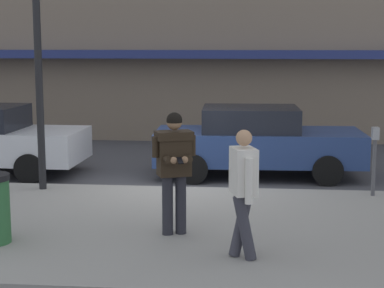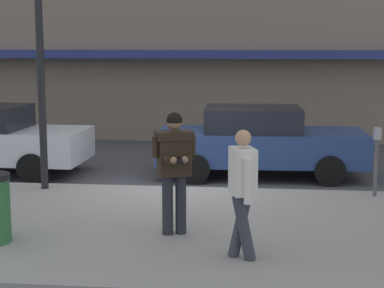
% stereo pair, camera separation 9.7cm
% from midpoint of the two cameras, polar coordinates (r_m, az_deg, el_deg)
% --- Properties ---
extents(ground_plane, '(80.00, 80.00, 0.00)m').
position_cam_midpoint_polar(ground_plane, '(12.83, -1.42, -4.21)').
color(ground_plane, '#3D3D42').
extents(sidewalk, '(32.00, 5.30, 0.14)m').
position_cam_midpoint_polar(sidewalk, '(9.98, 2.32, -7.66)').
color(sidewalk, gray).
rests_on(sidewalk, ground).
extents(curb_paint_line, '(28.00, 0.12, 0.01)m').
position_cam_midpoint_polar(curb_paint_line, '(12.79, 3.07, -4.24)').
color(curb_paint_line, silver).
rests_on(curb_paint_line, ground).
extents(parked_sedan_mid, '(4.57, 2.06, 1.54)m').
position_cam_midpoint_polar(parked_sedan_mid, '(14.15, 5.56, 0.26)').
color(parked_sedan_mid, navy).
rests_on(parked_sedan_mid, ground).
extents(man_texting_on_phone, '(0.61, 0.65, 1.81)m').
position_cam_midpoint_polar(man_texting_on_phone, '(9.28, -1.89, -1.42)').
color(man_texting_on_phone, '#23232B').
rests_on(man_texting_on_phone, sidewalk).
extents(pedestrian_in_light_coat, '(0.41, 0.58, 1.70)m').
position_cam_midpoint_polar(pedestrian_in_light_coat, '(8.29, 4.25, -3.72)').
color(pedestrian_in_light_coat, '#33333D').
rests_on(pedestrian_in_light_coat, sidewalk).
extents(street_lamp_post, '(0.36, 0.36, 4.88)m').
position_cam_midpoint_polar(street_lamp_post, '(12.44, -13.82, 9.71)').
color(street_lamp_post, black).
rests_on(street_lamp_post, sidewalk).
extents(parking_meter, '(0.12, 0.18, 1.27)m').
position_cam_midpoint_polar(parking_meter, '(12.15, 15.70, -0.62)').
color(parking_meter, '#4C4C51').
rests_on(parking_meter, sidewalk).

